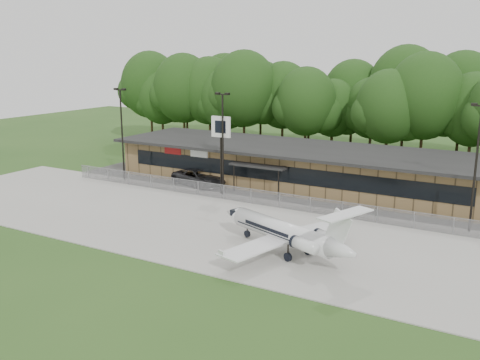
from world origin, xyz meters
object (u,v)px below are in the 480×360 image
Objects in this scene: business_jet at (287,234)px; suv at (199,178)px; pole_sign at (221,135)px; terminal at (299,166)px.

suv is (-16.63, 13.62, -0.65)m from business_jet.
pole_sign is (3.90, -1.75, 5.13)m from suv.
terminal is 20.40m from business_jet.
pole_sign reaches higher than suv.
terminal is 9.74m from pole_sign.
business_jet is at bearing -44.26° from pole_sign.
business_jet is 1.61× the size of pole_sign.
suv is at bearing 161.17° from business_jet.
terminal is 3.22× the size of business_jet.
business_jet is at bearing -68.87° from terminal.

